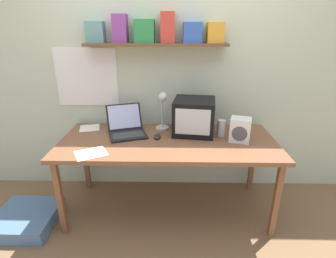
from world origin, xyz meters
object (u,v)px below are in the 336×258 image
loose_paper_near_monitor (90,128)px  space_heater (240,130)px  printed_handout (91,153)px  laptop (126,127)px  floor_cushion (26,219)px  corner_desk (168,145)px  crt_monitor (194,116)px  computer_mouse (157,136)px  juice_glass (221,129)px  desk_lamp (163,107)px

loose_paper_near_monitor → space_heater: bearing=-11.3°
space_heater → printed_handout: 1.23m
printed_handout → laptop: bearing=64.1°
floor_cushion → corner_desk: bearing=11.7°
laptop → space_heater: size_ratio=2.12×
printed_handout → crt_monitor: bearing=28.6°
space_heater → computer_mouse: (-0.70, 0.05, -0.09)m
crt_monitor → juice_glass: bearing=-8.8°
laptop → space_heater: bearing=-27.9°
juice_glass → floor_cushion: 1.88m
desk_lamp → computer_mouse: (-0.04, -0.20, -0.20)m
computer_mouse → printed_handout: computer_mouse is taller
crt_monitor → laptop: size_ratio=0.93×
loose_paper_near_monitor → printed_handout: same height
desk_lamp → floor_cushion: desk_lamp is taller
corner_desk → crt_monitor: size_ratio=4.60×
desk_lamp → printed_handout: size_ratio=1.25×
floor_cushion → laptop: bearing=25.3°
computer_mouse → floor_cushion: size_ratio=0.21×
corner_desk → space_heater: bearing=-1.0°
laptop → computer_mouse: (0.29, -0.11, -0.05)m
juice_glass → printed_handout: (-1.06, -0.38, -0.06)m
laptop → floor_cushion: laptop is taller
desk_lamp → floor_cushion: size_ratio=0.73×
desk_lamp → space_heater: 0.72m
laptop → desk_lamp: desk_lamp is taller
desk_lamp → juice_glass: size_ratio=2.47×
laptop → floor_cushion: 1.18m
floor_cushion → crt_monitor: bearing=16.2°
juice_glass → loose_paper_near_monitor: size_ratio=0.66×
juice_glass → computer_mouse: size_ratio=1.37×
crt_monitor → printed_handout: crt_monitor is taller
crt_monitor → floor_cushion: crt_monitor is taller
space_heater → computer_mouse: size_ratio=1.90×
space_heater → loose_paper_near_monitor: space_heater is taller
computer_mouse → loose_paper_near_monitor: 0.70m
laptop → desk_lamp: bearing=-2.9°
crt_monitor → laptop: 0.62m
juice_glass → computer_mouse: juice_glass is taller
corner_desk → floor_cushion: (-1.23, -0.26, -0.60)m
corner_desk → floor_cushion: 1.40m
desk_lamp → crt_monitor: bearing=-23.0°
desk_lamp → loose_paper_near_monitor: bearing=168.8°
printed_handout → floor_cushion: bearing=178.2°
desk_lamp → printed_handout: desk_lamp is taller
computer_mouse → floor_cushion: 1.35m
corner_desk → computer_mouse: computer_mouse is taller
loose_paper_near_monitor → computer_mouse: bearing=-18.7°
corner_desk → juice_glass: 0.49m
space_heater → laptop: bearing=-171.9°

